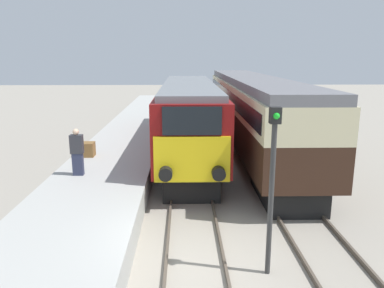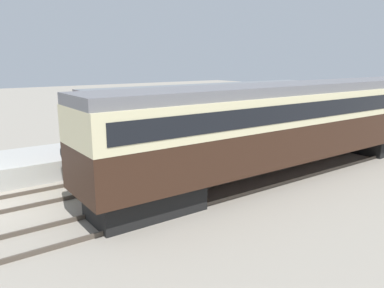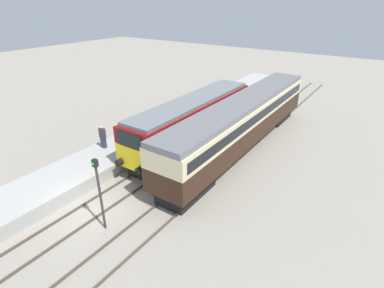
# 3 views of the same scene
# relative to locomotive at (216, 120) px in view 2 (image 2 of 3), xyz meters

# --- Properties ---
(platform_left) EXTENTS (3.50, 50.00, 0.85)m
(platform_left) POSITION_rel_locomotive_xyz_m (-3.30, -2.11, -1.68)
(platform_left) COLOR #A8A8A3
(platform_left) RESTS_ON ground_plane
(rails_near_track) EXTENTS (1.51, 60.00, 0.14)m
(rails_near_track) POSITION_rel_locomotive_xyz_m (0.00, -5.11, -2.04)
(rails_near_track) COLOR #4C4238
(rails_near_track) RESTS_ON ground_plane
(rails_far_track) EXTENTS (1.50, 60.00, 0.14)m
(rails_far_track) POSITION_rel_locomotive_xyz_m (3.40, -5.11, -2.04)
(rails_far_track) COLOR #4C4238
(rails_far_track) RESTS_ON ground_plane
(locomotive) EXTENTS (2.70, 13.81, 3.77)m
(locomotive) POSITION_rel_locomotive_xyz_m (0.00, 0.00, 0.00)
(locomotive) COLOR black
(locomotive) RESTS_ON ground_plane
(passenger_carriage) EXTENTS (2.75, 19.10, 3.96)m
(passenger_carriage) POSITION_rel_locomotive_xyz_m (3.40, 1.62, 0.31)
(passenger_carriage) COLOR black
(passenger_carriage) RESTS_ON ground_plane
(person_on_platform) EXTENTS (0.44, 0.26, 1.69)m
(person_on_platform) POSITION_rel_locomotive_xyz_m (-4.05, -5.40, -0.41)
(person_on_platform) COLOR #2D334C
(person_on_platform) RESTS_ON platform_left
(luggage_crate) EXTENTS (0.70, 0.56, 0.60)m
(luggage_crate) POSITION_rel_locomotive_xyz_m (-4.43, -2.81, -0.95)
(luggage_crate) COLOR brown
(luggage_crate) RESTS_ON platform_left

